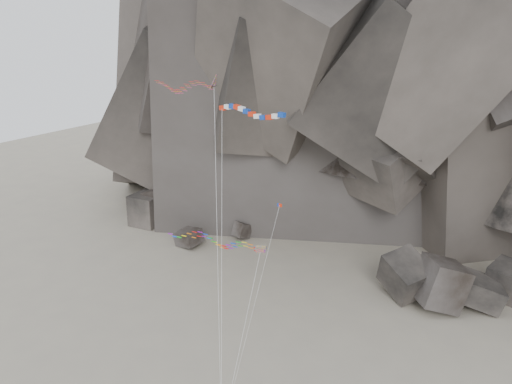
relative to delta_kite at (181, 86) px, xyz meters
The scene contains 6 objects.
headland 67.11m from the delta_kite, 85.99° to the left, with size 110.00×70.00×84.00m, color #544C45, non-canonical shape.
boulder_field 41.20m from the delta_kite, 97.22° to the left, with size 69.97×15.61×8.74m.
delta_kite is the anchor object (origin of this frame).
banner_kite 8.79m from the delta_kite, ahead, with size 7.70×10.59×28.69m.
parafoil_kite 16.16m from the delta_kite, ahead, with size 13.17×10.38×14.74m.
pennant_kite 19.18m from the delta_kite, 12.39° to the right, with size 0.72×10.54×19.34m.
Camera 1 is at (26.40, -36.80, 36.94)m, focal length 35.00 mm.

